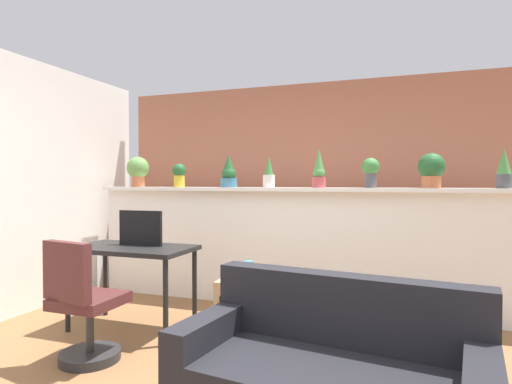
# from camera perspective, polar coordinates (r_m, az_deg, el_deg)

# --- Properties ---
(divider_wall) EXTENTS (4.71, 0.16, 1.24)m
(divider_wall) POSITION_cam_1_polar(r_m,az_deg,el_deg) (4.54, 5.54, -7.71)
(divider_wall) COLOR white
(divider_wall) RESTS_ON ground
(plant_shelf) EXTENTS (4.71, 0.28, 0.04)m
(plant_shelf) POSITION_cam_1_polar(r_m,az_deg,el_deg) (4.45, 5.43, 0.35)
(plant_shelf) COLOR white
(plant_shelf) RESTS_ON divider_wall
(brick_wall_behind) EXTENTS (4.71, 0.10, 2.50)m
(brick_wall_behind) POSITION_cam_1_polar(r_m,az_deg,el_deg) (5.07, 7.17, 0.39)
(brick_wall_behind) COLOR #AD664C
(brick_wall_behind) RESTS_ON ground
(potted_plant_0) EXTENTS (0.26, 0.26, 0.36)m
(potted_plant_0) POSITION_cam_1_polar(r_m,az_deg,el_deg) (5.26, -15.68, 2.90)
(potted_plant_0) COLOR #C66B42
(potted_plant_0) RESTS_ON plant_shelf
(potted_plant_1) EXTENTS (0.16, 0.16, 0.27)m
(potted_plant_1) POSITION_cam_1_polar(r_m,az_deg,el_deg) (4.94, -10.34, 2.38)
(potted_plant_1) COLOR gold
(potted_plant_1) RESTS_ON plant_shelf
(potted_plant_2) EXTENTS (0.19, 0.19, 0.36)m
(potted_plant_2) POSITION_cam_1_polar(r_m,az_deg,el_deg) (4.73, -3.70, 2.53)
(potted_plant_2) COLOR #386B84
(potted_plant_2) RESTS_ON plant_shelf
(potted_plant_3) EXTENTS (0.13, 0.13, 0.33)m
(potted_plant_3) POSITION_cam_1_polar(r_m,az_deg,el_deg) (4.51, 1.75, 2.46)
(potted_plant_3) COLOR silver
(potted_plant_3) RESTS_ON plant_shelf
(potted_plant_4) EXTENTS (0.14, 0.14, 0.40)m
(potted_plant_4) POSITION_cam_1_polar(r_m,az_deg,el_deg) (4.37, 8.50, 2.84)
(potted_plant_4) COLOR #B7474C
(potted_plant_4) RESTS_ON plant_shelf
(potted_plant_5) EXTENTS (0.17, 0.17, 0.29)m
(potted_plant_5) POSITION_cam_1_polar(r_m,az_deg,el_deg) (4.31, 15.23, 2.85)
(potted_plant_5) COLOR #4C4C51
(potted_plant_5) RESTS_ON plant_shelf
(potted_plant_6) EXTENTS (0.25, 0.25, 0.33)m
(potted_plant_6) POSITION_cam_1_polar(r_m,az_deg,el_deg) (4.29, 22.62, 2.88)
(potted_plant_6) COLOR #C66B42
(potted_plant_6) RESTS_ON plant_shelf
(potted_plant_7) EXTENTS (0.12, 0.12, 0.37)m
(potted_plant_7) POSITION_cam_1_polar(r_m,az_deg,el_deg) (4.38, 30.48, 2.82)
(potted_plant_7) COLOR #4C4C51
(potted_plant_7) RESTS_ON plant_shelf
(desk) EXTENTS (1.10, 0.60, 0.75)m
(desk) POSITION_cam_1_polar(r_m,az_deg,el_deg) (4.01, -16.41, -8.26)
(desk) COLOR black
(desk) RESTS_ON ground
(tv_monitor) EXTENTS (0.44, 0.04, 0.32)m
(tv_monitor) POSITION_cam_1_polar(r_m,az_deg,el_deg) (4.02, -15.34, -4.71)
(tv_monitor) COLOR black
(tv_monitor) RESTS_ON desk
(office_chair) EXTENTS (0.48, 0.48, 0.91)m
(office_chair) POSITION_cam_1_polar(r_m,az_deg,el_deg) (3.44, -22.31, -14.62)
(office_chair) COLOR #262628
(office_chair) RESTS_ON ground
(side_cube_shelf) EXTENTS (0.40, 0.41, 0.50)m
(side_cube_shelf) POSITION_cam_1_polar(r_m,az_deg,el_deg) (3.75, -1.62, -15.41)
(side_cube_shelf) COLOR tan
(side_cube_shelf) RESTS_ON ground
(vase_on_shelf) EXTENTS (0.09, 0.09, 0.15)m
(vase_on_shelf) POSITION_cam_1_polar(r_m,az_deg,el_deg) (3.67, -0.98, -10.49)
(vase_on_shelf) COLOR teal
(vase_on_shelf) RESTS_ON side_cube_shelf
(couch) EXTENTS (1.65, 0.97, 0.80)m
(couch) POSITION_cam_1_polar(r_m,az_deg,el_deg) (2.44, 9.99, -24.04)
(couch) COLOR black
(couch) RESTS_ON ground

